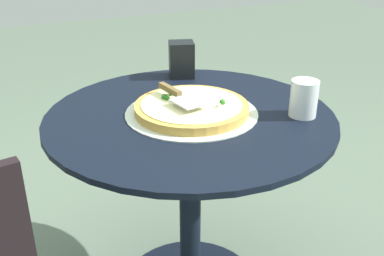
{
  "coord_description": "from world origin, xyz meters",
  "views": [
    {
      "loc": [
        -0.54,
        -1.18,
        1.28
      ],
      "look_at": [
        0.01,
        -0.0,
        0.67
      ],
      "focal_mm": 42.5,
      "sensor_mm": 36.0,
      "label": 1
    }
  ],
  "objects_px": {
    "pizza_on_tray": "(192,109)",
    "drinking_cup": "(304,98)",
    "patio_table": "(190,173)",
    "pizza_server": "(179,95)",
    "napkin_dispenser": "(182,59)"
  },
  "relations": [
    {
      "from": "pizza_on_tray",
      "to": "drinking_cup",
      "type": "height_order",
      "value": "drinking_cup"
    },
    {
      "from": "patio_table",
      "to": "pizza_server",
      "type": "xyz_separation_m",
      "value": [
        -0.03,
        0.03,
        0.27
      ]
    },
    {
      "from": "drinking_cup",
      "to": "pizza_server",
      "type": "bearing_deg",
      "value": 150.75
    },
    {
      "from": "patio_table",
      "to": "pizza_on_tray",
      "type": "xyz_separation_m",
      "value": [
        0.01,
        -0.0,
        0.23
      ]
    },
    {
      "from": "pizza_on_tray",
      "to": "pizza_server",
      "type": "relative_size",
      "value": 1.91
    },
    {
      "from": "pizza_on_tray",
      "to": "drinking_cup",
      "type": "xyz_separation_m",
      "value": [
        0.3,
        -0.15,
        0.04
      ]
    },
    {
      "from": "pizza_server",
      "to": "drinking_cup",
      "type": "relative_size",
      "value": 1.92
    },
    {
      "from": "pizza_on_tray",
      "to": "pizza_server",
      "type": "height_order",
      "value": "pizza_server"
    },
    {
      "from": "pizza_on_tray",
      "to": "napkin_dispenser",
      "type": "distance_m",
      "value": 0.37
    },
    {
      "from": "pizza_on_tray",
      "to": "patio_table",
      "type": "bearing_deg",
      "value": 149.99
    },
    {
      "from": "drinking_cup",
      "to": "napkin_dispenser",
      "type": "height_order",
      "value": "napkin_dispenser"
    },
    {
      "from": "pizza_on_tray",
      "to": "napkin_dispenser",
      "type": "relative_size",
      "value": 3.1
    },
    {
      "from": "patio_table",
      "to": "pizza_on_tray",
      "type": "relative_size",
      "value": 2.18
    },
    {
      "from": "patio_table",
      "to": "napkin_dispenser",
      "type": "distance_m",
      "value": 0.46
    },
    {
      "from": "drinking_cup",
      "to": "napkin_dispenser",
      "type": "distance_m",
      "value": 0.53
    }
  ]
}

